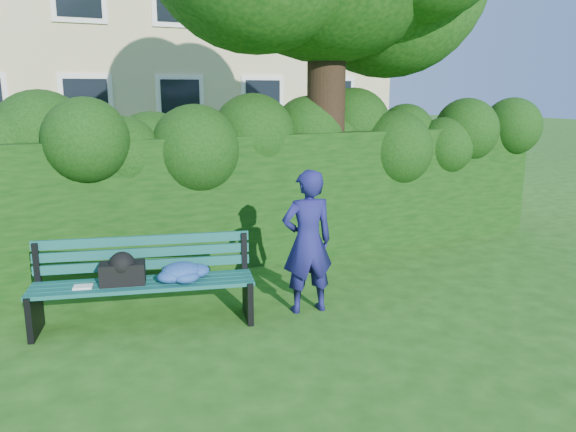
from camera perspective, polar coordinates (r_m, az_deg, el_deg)
name	(u,v)px	position (r m, az deg, el deg)	size (l,w,h in m)	color
ground	(311,310)	(6.34, 2.34, -9.49)	(80.00, 80.00, 0.00)	#214B14
hedge	(240,197)	(8.03, -4.87, 1.91)	(10.00, 1.00, 1.80)	black
park_bench	(150,278)	(5.99, -13.88, -6.09)	(2.30, 1.07, 0.89)	#0F4D4D
man_reading	(307,242)	(6.07, 1.99, -2.63)	(0.58, 0.38, 1.58)	navy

